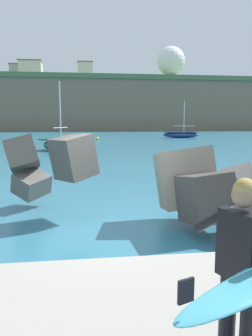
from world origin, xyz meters
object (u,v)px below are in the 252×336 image
(boat_near_right, at_px, (59,143))
(station_building_central, at_px, (36,75))
(mooring_buoy_middle, at_px, (73,142))
(radar_dome, at_px, (171,62))
(station_building_west, at_px, (23,73))
(station_building_annex, at_px, (85,72))
(station_building_east, at_px, (31,71))
(mooring_buoy_inner, at_px, (97,139))
(boat_mid_left, at_px, (181,134))

(boat_near_right, height_order, station_building_central, station_building_central)
(mooring_buoy_middle, xyz_separation_m, station_building_central, (-13.97, 74.51, 17.49))
(radar_dome, relative_size, station_building_west, 1.50)
(boat_near_right, xyz_separation_m, radar_dome, (30.10, 73.96, 20.61))
(station_building_annex, bearing_deg, mooring_buoy_middle, -91.81)
(station_building_west, height_order, station_building_east, station_building_east)
(mooring_buoy_inner, height_order, station_building_west, station_building_west)
(boat_near_right, bearing_deg, station_building_central, 99.00)
(mooring_buoy_middle, distance_m, station_building_central, 77.80)
(boat_mid_left, bearing_deg, boat_near_right, -132.30)
(boat_near_right, height_order, boat_mid_left, boat_near_right)
(mooring_buoy_middle, bearing_deg, station_building_east, 102.40)
(station_building_central, bearing_deg, mooring_buoy_middle, -79.38)
(boat_near_right, bearing_deg, boat_mid_left, 47.70)
(mooring_buoy_inner, xyz_separation_m, mooring_buoy_middle, (-3.05, -6.15, 0.00))
(mooring_buoy_inner, height_order, station_building_annex, station_building_annex)
(mooring_buoy_inner, distance_m, radar_dome, 68.69)
(radar_dome, bearing_deg, station_building_west, 179.94)
(boat_mid_left, relative_size, radar_dome, 0.49)
(boat_near_right, distance_m, station_building_east, 73.67)
(radar_dome, relative_size, station_building_annex, 1.88)
(mooring_buoy_middle, xyz_separation_m, radar_dome, (29.17, 66.13, 20.97))
(boat_near_right, relative_size, mooring_buoy_inner, 13.67)
(mooring_buoy_inner, xyz_separation_m, station_building_east, (-16.86, 56.61, 17.05))
(mooring_buoy_middle, height_order, station_building_annex, station_building_annex)
(boat_mid_left, distance_m, station_building_east, 62.19)
(station_building_east, relative_size, station_building_annex, 1.09)
(station_building_annex, bearing_deg, boat_near_right, -92.34)
(boat_near_right, bearing_deg, mooring_buoy_middle, 83.19)
(mooring_buoy_middle, height_order, station_building_west, station_building_west)
(boat_mid_left, distance_m, mooring_buoy_inner, 13.83)
(station_building_central, relative_size, station_building_east, 0.97)
(radar_dome, bearing_deg, station_building_annex, 179.77)
(mooring_buoy_inner, relative_size, radar_dome, 0.04)
(boat_mid_left, height_order, station_building_annex, station_building_annex)
(boat_mid_left, xyz_separation_m, station_building_central, (-30.03, 63.67, 17.19))
(station_building_west, distance_m, station_building_annex, 18.60)
(station_building_west, height_order, station_building_annex, station_building_annex)
(mooring_buoy_middle, xyz_separation_m, station_building_west, (-16.49, 66.18, 16.77))
(mooring_buoy_middle, bearing_deg, radar_dome, 66.20)
(station_building_central, bearing_deg, radar_dome, -10.99)
(station_building_west, bearing_deg, station_building_central, 73.18)
(mooring_buoy_middle, bearing_deg, station_building_annex, 88.19)
(mooring_buoy_middle, distance_m, radar_dome, 75.26)
(boat_mid_left, height_order, station_building_east, station_building_east)
(boat_near_right, bearing_deg, station_building_annex, 87.66)
(mooring_buoy_inner, distance_m, station_building_east, 61.48)
(station_building_west, distance_m, station_building_central, 8.73)
(mooring_buoy_inner, distance_m, mooring_buoy_middle, 6.87)
(mooring_buoy_middle, relative_size, station_building_annex, 0.07)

